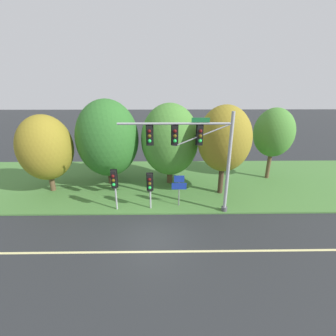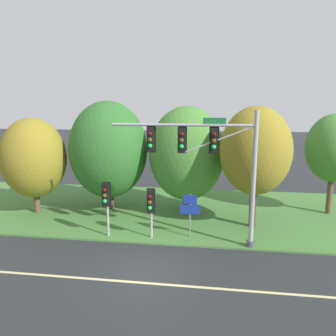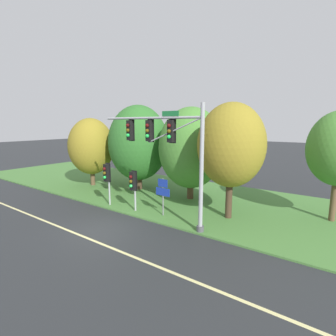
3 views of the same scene
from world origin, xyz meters
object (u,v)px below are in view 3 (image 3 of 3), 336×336
object	(u,v)px
pedestrian_signal_further_along	(107,175)
tree_behind_signpost	(191,148)
tree_mid_verge	(231,146)
tree_left_of_mast	(138,143)
tree_nearest_road	(91,146)
route_sign_post	(163,192)
traffic_signal_mast	(167,144)
pedestrian_signal_near_kerb	(133,183)

from	to	relation	value
pedestrian_signal_further_along	tree_behind_signpost	xyz separation A→B (m)	(3.84, 4.92, 1.73)
pedestrian_signal_further_along	tree_mid_verge	distance (m)	8.68
tree_left_of_mast	tree_behind_signpost	bearing A→B (deg)	0.80
tree_nearest_road	tree_left_of_mast	world-z (taller)	tree_left_of_mast
route_sign_post	tree_nearest_road	distance (m)	10.95
traffic_signal_mast	route_sign_post	size ratio (longest dim) A/B	3.02
pedestrian_signal_near_kerb	tree_mid_verge	distance (m)	6.63
route_sign_post	tree_left_of_mast	world-z (taller)	tree_left_of_mast
pedestrian_signal_further_along	tree_left_of_mast	distance (m)	5.38
tree_nearest_road	traffic_signal_mast	bearing A→B (deg)	-17.47
route_sign_post	tree_mid_verge	distance (m)	5.01
tree_mid_verge	route_sign_post	bearing A→B (deg)	-149.30
tree_left_of_mast	tree_mid_verge	xyz separation A→B (m)	(9.32, -2.11, 0.40)
tree_nearest_road	tree_behind_signpost	xyz separation A→B (m)	(9.83, 1.52, 0.27)
tree_left_of_mast	tree_nearest_road	bearing A→B (deg)	-162.44
route_sign_post	tree_left_of_mast	distance (m)	7.60
traffic_signal_mast	tree_left_of_mast	size ratio (longest dim) A/B	0.99
tree_left_of_mast	tree_mid_verge	bearing A→B (deg)	-12.78
tree_behind_signpost	tree_left_of_mast	bearing A→B (deg)	-179.20
pedestrian_signal_further_along	pedestrian_signal_near_kerb	bearing A→B (deg)	2.83
pedestrian_signal_near_kerb	tree_left_of_mast	size ratio (longest dim) A/B	0.37
tree_nearest_road	tree_mid_verge	distance (m)	13.94
route_sign_post	pedestrian_signal_further_along	bearing A→B (deg)	-171.65
traffic_signal_mast	tree_nearest_road	world-z (taller)	traffic_signal_mast
route_sign_post	tree_nearest_road	xyz separation A→B (m)	(-10.40, 2.75, 2.09)
route_sign_post	tree_mid_verge	xyz separation A→B (m)	(3.50, 2.08, 2.91)
route_sign_post	tree_left_of_mast	size ratio (longest dim) A/B	0.33
route_sign_post	tree_mid_verge	bearing A→B (deg)	30.70
traffic_signal_mast	tree_mid_verge	xyz separation A→B (m)	(2.59, 2.89, -0.15)
pedestrian_signal_near_kerb	route_sign_post	size ratio (longest dim) A/B	1.14
pedestrian_signal_further_along	tree_nearest_road	xyz separation A→B (m)	(-5.98, 3.40, 1.46)
pedestrian_signal_near_kerb	pedestrian_signal_further_along	xyz separation A→B (m)	(-2.38, -0.12, 0.26)
route_sign_post	pedestrian_signal_near_kerb	bearing A→B (deg)	-165.39
traffic_signal_mast	pedestrian_signal_further_along	xyz separation A→B (m)	(-5.33, 0.17, -2.43)
pedestrian_signal_further_along	tree_mid_verge	xyz separation A→B (m)	(7.92, 2.73, 2.28)
traffic_signal_mast	pedestrian_signal_further_along	distance (m)	5.86
tree_nearest_road	tree_left_of_mast	bearing A→B (deg)	17.56
tree_behind_signpost	tree_mid_verge	size ratio (longest dim) A/B	1.00
traffic_signal_mast	tree_behind_signpost	world-z (taller)	tree_behind_signpost
tree_left_of_mast	tree_mid_verge	world-z (taller)	tree_left_of_mast
tree_behind_signpost	tree_mid_verge	distance (m)	4.66
tree_nearest_road	tree_behind_signpost	size ratio (longest dim) A/B	0.89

